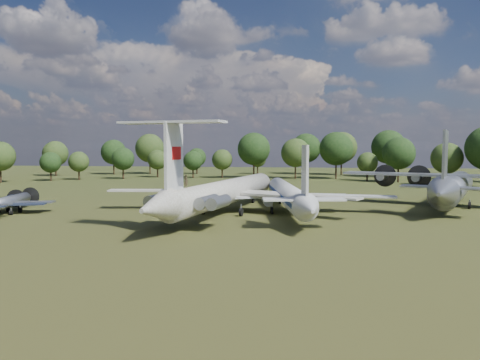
% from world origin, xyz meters
% --- Properties ---
extents(ground, '(300.00, 300.00, 0.00)m').
position_xyz_m(ground, '(0.00, 0.00, 0.00)').
color(ground, '#213F15').
rests_on(ground, ground).
extents(il62_airliner, '(46.57, 55.85, 4.89)m').
position_xyz_m(il62_airliner, '(5.84, -0.28, 2.44)').
color(il62_airliner, beige).
rests_on(il62_airliner, ground).
extents(tu104_jet, '(38.18, 46.70, 4.19)m').
position_xyz_m(tu104_jet, '(14.71, 1.51, 2.10)').
color(tu104_jet, silver).
rests_on(tu104_jet, ground).
extents(an12_transport, '(47.28, 49.66, 5.20)m').
position_xyz_m(an12_transport, '(40.51, 11.83, 2.60)').
color(an12_transport, '#A6A8AE').
rests_on(an12_transport, ground).
extents(small_prop_west, '(16.27, 19.11, 2.39)m').
position_xyz_m(small_prop_west, '(-25.79, -6.35, 1.19)').
color(small_prop_west, black).
rests_on(small_prop_west, ground).
extents(small_prop_northwest, '(15.18, 18.74, 2.46)m').
position_xyz_m(small_prop_northwest, '(-26.01, -3.80, 1.23)').
color(small_prop_northwest, '#9B9DA2').
rests_on(small_prop_northwest, ground).
extents(person_on_il62, '(0.68, 0.57, 1.58)m').
position_xyz_m(person_on_il62, '(3.42, -13.76, 5.68)').
color(person_on_il62, olive).
rests_on(person_on_il62, il62_airliner).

